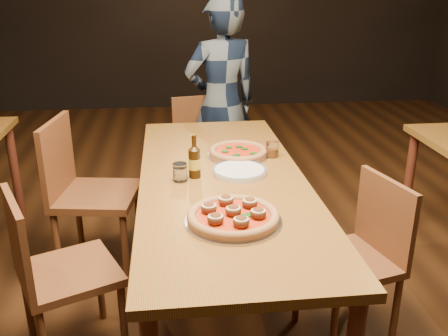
{
  "coord_description": "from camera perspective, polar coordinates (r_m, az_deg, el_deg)",
  "views": [
    {
      "loc": [
        -0.25,
        -2.23,
        1.66
      ],
      "look_at": [
        0.0,
        -0.05,
        0.82
      ],
      "focal_mm": 40.0,
      "sensor_mm": 36.0,
      "label": 1
    }
  ],
  "objects": [
    {
      "name": "beer_bottle",
      "position": [
        2.41,
        -3.39,
        0.63
      ],
      "size": [
        0.06,
        0.06,
        0.21
      ],
      "rotation": [
        0.0,
        0.0,
        0.01
      ],
      "color": "black",
      "rests_on": "table_main"
    },
    {
      "name": "plate_stack",
      "position": [
        2.47,
        1.78,
        -0.37
      ],
      "size": [
        0.27,
        0.27,
        0.03
      ],
      "primitive_type": "cylinder",
      "color": "white",
      "rests_on": "table_main"
    },
    {
      "name": "pizza_margherita",
      "position": [
        2.72,
        1.62,
        1.86
      ],
      "size": [
        0.34,
        0.34,
        0.04
      ],
      "rotation": [
        0.0,
        0.0,
        0.28
      ],
      "color": "#B7B7BF",
      "rests_on": "table_main"
    },
    {
      "name": "chair_main_nw",
      "position": [
        2.38,
        -17.26,
        -11.21
      ],
      "size": [
        0.54,
        0.54,
        0.87
      ],
      "primitive_type": null,
      "rotation": [
        0.0,
        0.0,
        1.99
      ],
      "color": "#572E17",
      "rests_on": "ground"
    },
    {
      "name": "chair_end",
      "position": [
        3.7,
        -2.14,
        1.61
      ],
      "size": [
        0.48,
        0.48,
        0.87
      ],
      "primitive_type": null,
      "rotation": [
        0.0,
        0.0,
        0.19
      ],
      "color": "#572E17",
      "rests_on": "ground"
    },
    {
      "name": "chair_main_sw",
      "position": [
        3.0,
        -14.34,
        -2.9
      ],
      "size": [
        0.51,
        0.51,
        0.96
      ],
      "primitive_type": null,
      "rotation": [
        0.0,
        0.0,
        1.42
      ],
      "color": "#572E17",
      "rests_on": "ground"
    },
    {
      "name": "ground",
      "position": [
        2.8,
        -0.12,
        -15.51
      ],
      "size": [
        9.0,
        9.0,
        0.0
      ],
      "primitive_type": "plane",
      "color": "black"
    },
    {
      "name": "water_glass",
      "position": [
        2.38,
        -5.04,
        -0.49
      ],
      "size": [
        0.07,
        0.07,
        0.09
      ],
      "primitive_type": "cylinder",
      "color": "white",
      "rests_on": "table_main"
    },
    {
      "name": "chair_main_e",
      "position": [
        2.45,
        14.02,
        -10.18
      ],
      "size": [
        0.48,
        0.48,
        0.84
      ],
      "primitive_type": null,
      "rotation": [
        0.0,
        0.0,
        -1.32
      ],
      "color": "#572E17",
      "rests_on": "ground"
    },
    {
      "name": "diner",
      "position": [
        3.74,
        -0.3,
        7.36
      ],
      "size": [
        0.65,
        0.52,
        1.56
      ],
      "primitive_type": "imported",
      "rotation": [
        0.0,
        0.0,
        3.42
      ],
      "color": "black",
      "rests_on": "ground"
    },
    {
      "name": "table_main",
      "position": [
        2.45,
        -0.13,
        -2.67
      ],
      "size": [
        0.8,
        2.0,
        0.75
      ],
      "color": "brown",
      "rests_on": "ground"
    },
    {
      "name": "amber_glass",
      "position": [
        2.71,
        5.53,
        2.17
      ],
      "size": [
        0.07,
        0.07,
        0.09
      ],
      "primitive_type": "cylinder",
      "color": "#964D11",
      "rests_on": "table_main"
    },
    {
      "name": "pizza_meatball",
      "position": [
        1.99,
        1.06,
        -5.5
      ],
      "size": [
        0.39,
        0.39,
        0.07
      ],
      "rotation": [
        0.0,
        0.0,
        0.43
      ],
      "color": "#B7B7BF",
      "rests_on": "table_main"
    }
  ]
}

